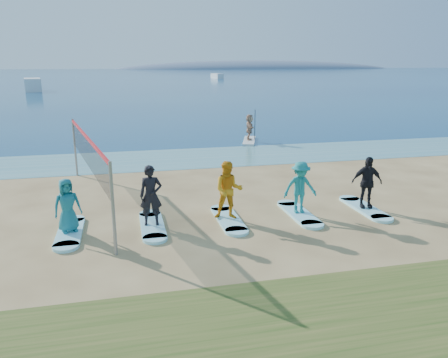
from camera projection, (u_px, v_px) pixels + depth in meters
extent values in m
plane|color=tan|center=(279.00, 228.00, 13.17)|extent=(600.00, 600.00, 0.00)
plane|color=teal|center=(210.00, 157.00, 23.04)|extent=(600.00, 600.00, 0.00)
plane|color=navy|center=(131.00, 75.00, 163.59)|extent=(600.00, 600.00, 0.00)
ellipsoid|color=slate|center=(260.00, 69.00, 316.12)|extent=(220.00, 56.00, 18.00)
cylinder|color=gray|center=(113.00, 209.00, 11.06)|extent=(0.09, 0.09, 2.50)
cylinder|color=gray|center=(75.00, 148.00, 18.99)|extent=(0.09, 0.09, 2.50)
cube|color=black|center=(87.00, 152.00, 14.86)|extent=(1.74, 8.84, 1.00)
cube|color=red|center=(86.00, 137.00, 14.72)|extent=(1.77, 8.85, 0.10)
cube|color=silver|center=(249.00, 141.00, 27.44)|extent=(1.63, 3.07, 0.12)
imported|color=tan|center=(249.00, 127.00, 27.22)|extent=(0.81, 1.55, 1.59)
cube|color=silver|center=(33.00, 91.00, 74.40)|extent=(3.83, 7.58, 2.16)
cube|color=silver|center=(217.00, 78.00, 130.75)|extent=(2.87, 6.11, 1.44)
cube|color=#9FECF6|center=(70.00, 232.00, 12.75)|extent=(0.70, 2.20, 0.09)
imported|color=#1A707F|center=(67.00, 205.00, 12.53)|extent=(0.90, 0.74, 1.57)
cube|color=#9FECF6|center=(152.00, 226.00, 13.27)|extent=(0.70, 2.20, 0.09)
imported|color=black|center=(151.00, 195.00, 13.02)|extent=(0.70, 0.49, 1.83)
cube|color=#9FECF6|center=(228.00, 219.00, 13.80)|extent=(0.70, 2.20, 0.09)
imported|color=orange|center=(228.00, 190.00, 13.55)|extent=(1.02, 0.87, 1.83)
cube|color=#9FECF6|center=(299.00, 214.00, 14.32)|extent=(0.70, 2.20, 0.09)
imported|color=teal|center=(300.00, 187.00, 14.09)|extent=(1.13, 0.69, 1.70)
cube|color=#9FECF6|center=(364.00, 208.00, 14.85)|extent=(0.70, 2.20, 0.09)
imported|color=black|center=(367.00, 182.00, 14.61)|extent=(1.09, 0.62, 1.75)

